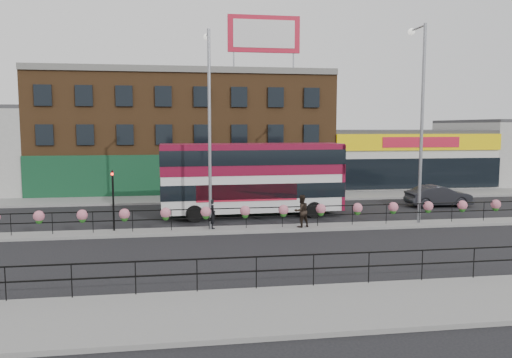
{
  "coord_description": "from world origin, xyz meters",
  "views": [
    {
      "loc": [
        -4.51,
        -26.38,
        5.63
      ],
      "look_at": [
        0.0,
        3.0,
        2.5
      ],
      "focal_mm": 35.0,
      "sensor_mm": 36.0,
      "label": 1
    }
  ],
  "objects": [
    {
      "name": "north_pavement",
      "position": [
        0.0,
        12.0,
        0.07
      ],
      "size": [
        60.0,
        4.0,
        0.15
      ],
      "primitive_type": "cube",
      "color": "gray",
      "rests_on": "ground"
    },
    {
      "name": "south_pavement",
      "position": [
        0.0,
        -12.0,
        0.07
      ],
      "size": [
        60.0,
        4.0,
        0.15
      ],
      "primitive_type": "cube",
      "color": "gray",
      "rests_on": "ground"
    },
    {
      "name": "median_railing",
      "position": [
        0.0,
        0.0,
        1.05
      ],
      "size": [
        30.04,
        0.56,
        1.23
      ],
      "color": "black",
      "rests_on": "median"
    },
    {
      "name": "yellow_line_inner",
      "position": [
        0.0,
        -9.7,
        0.01
      ],
      "size": [
        60.0,
        0.1,
        0.01
      ],
      "primitive_type": "cube",
      "color": "gold",
      "rests_on": "ground"
    },
    {
      "name": "median",
      "position": [
        0.0,
        0.0,
        0.07
      ],
      "size": [
        60.0,
        1.6,
        0.15
      ],
      "primitive_type": "cube",
      "color": "gray",
      "rests_on": "ground"
    },
    {
      "name": "ground",
      "position": [
        0.0,
        0.0,
        0.0
      ],
      "size": [
        120.0,
        120.0,
        0.0
      ],
      "primitive_type": "plane",
      "color": "black",
      "rests_on": "ground"
    },
    {
      "name": "lamp_column_west",
      "position": [
        -2.92,
        0.39,
        6.41
      ],
      "size": [
        0.38,
        1.85,
        10.56
      ],
      "color": "gray",
      "rests_on": "median"
    },
    {
      "name": "pedestrian_a",
      "position": [
        -2.83,
        0.19,
        0.95
      ],
      "size": [
        0.82,
        0.75,
        1.61
      ],
      "primitive_type": "imported",
      "rotation": [
        0.0,
        0.0,
        1.9
      ],
      "color": "black",
      "rests_on": "median"
    },
    {
      "name": "supermarket",
      "position": [
        16.0,
        19.9,
        2.65
      ],
      "size": [
        15.0,
        12.25,
        5.3
      ],
      "color": "silver",
      "rests_on": "ground"
    },
    {
      "name": "pedestrian_b",
      "position": [
        2.02,
        -0.17,
        1.04
      ],
      "size": [
        1.26,
        1.18,
        1.78
      ],
      "primitive_type": "imported",
      "rotation": [
        0.0,
        0.0,
        3.46
      ],
      "color": "black",
      "rests_on": "median"
    },
    {
      "name": "brick_building",
      "position": [
        -4.0,
        19.96,
        5.13
      ],
      "size": [
        25.0,
        12.21,
        10.3
      ],
      "color": "brown",
      "rests_on": "ground"
    },
    {
      "name": "traffic_light_median",
      "position": [
        -8.0,
        0.39,
        2.47
      ],
      "size": [
        0.15,
        0.28,
        3.65
      ],
      "color": "black",
      "rests_on": "median"
    },
    {
      "name": "yellow_line_outer",
      "position": [
        0.0,
        -9.88,
        0.01
      ],
      "size": [
        60.0,
        0.1,
        0.01
      ],
      "primitive_type": "cube",
      "color": "gold",
      "rests_on": "ground"
    },
    {
      "name": "lamp_column_east",
      "position": [
        9.01,
        0.38,
        6.79
      ],
      "size": [
        0.4,
        1.97,
        11.2
      ],
      "color": "gray",
      "rests_on": "median"
    },
    {
      "name": "billboard",
      "position": [
        2.5,
        14.99,
        13.18
      ],
      "size": [
        6.0,
        0.29,
        4.4
      ],
      "color": "red",
      "rests_on": "brick_building"
    },
    {
      "name": "south_railing",
      "position": [
        -2.0,
        -10.1,
        0.96
      ],
      "size": [
        20.04,
        0.05,
        1.12
      ],
      "color": "black",
      "rests_on": "south_pavement"
    },
    {
      "name": "car",
      "position": [
        13.55,
        6.15,
        0.75
      ],
      "size": [
        1.63,
        4.56,
        1.5
      ],
      "primitive_type": "imported",
      "rotation": [
        0.0,
        0.0,
        1.57
      ],
      "color": "black",
      "rests_on": "ground"
    },
    {
      "name": "double_decker_bus",
      "position": [
        -0.01,
        4.26,
        2.81
      ],
      "size": [
        11.39,
        3.11,
        4.58
      ],
      "color": "silver",
      "rests_on": "ground"
    }
  ]
}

